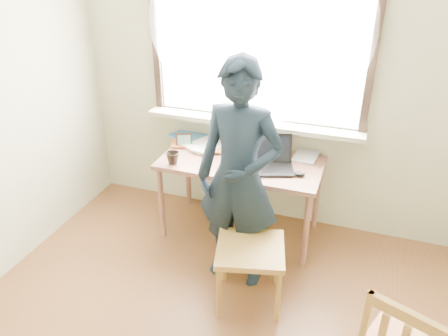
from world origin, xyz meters
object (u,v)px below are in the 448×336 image
(desk, at_px, (241,169))
(mug_white, at_px, (235,144))
(work_chair, at_px, (250,256))
(laptop, at_px, (270,160))
(person, at_px, (239,178))
(mug_dark, at_px, (173,158))

(desk, bearing_deg, mug_white, 121.25)
(desk, xyz_separation_m, work_chair, (0.31, -0.76, -0.24))
(laptop, bearing_deg, mug_white, 148.43)
(mug_white, bearing_deg, laptop, -31.57)
(desk, xyz_separation_m, mug_white, (-0.11, 0.19, 0.12))
(work_chair, height_order, person, person)
(desk, distance_m, work_chair, 0.86)
(desk, xyz_separation_m, laptop, (0.24, -0.03, 0.13))
(work_chair, bearing_deg, desk, 111.92)
(mug_dark, distance_m, work_chair, 1.03)
(laptop, xyz_separation_m, mug_dark, (-0.74, -0.20, -0.01))
(laptop, distance_m, mug_dark, 0.77)
(laptop, xyz_separation_m, work_chair, (0.06, -0.73, -0.37))
(mug_white, height_order, person, person)
(desk, bearing_deg, work_chair, -68.08)
(mug_dark, xyz_separation_m, person, (0.64, -0.28, 0.09))
(laptop, height_order, mug_dark, laptop)
(laptop, relative_size, work_chair, 0.79)
(mug_white, height_order, work_chair, mug_white)
(mug_dark, relative_size, person, 0.06)
(mug_white, bearing_deg, mug_dark, -132.71)
(desk, relative_size, work_chair, 2.40)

